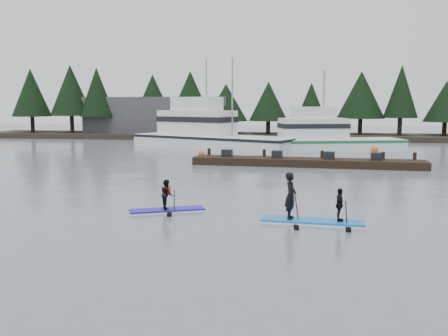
# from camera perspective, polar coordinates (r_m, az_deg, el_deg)

# --- Properties ---
(ground) EXTENTS (160.00, 160.00, 0.00)m
(ground) POSITION_cam_1_polar(r_m,az_deg,el_deg) (18.49, -2.76, -5.75)
(ground) COLOR slate
(ground) RESTS_ON ground
(far_shore) EXTENTS (70.00, 8.00, 0.60)m
(far_shore) POSITION_cam_1_polar(r_m,az_deg,el_deg) (59.89, 5.09, 3.62)
(far_shore) COLOR #2D281E
(far_shore) RESTS_ON ground
(treeline) EXTENTS (60.00, 4.00, 8.00)m
(treeline) POSITION_cam_1_polar(r_m,az_deg,el_deg) (59.91, 5.09, 3.33)
(treeline) COLOR black
(treeline) RESTS_ON ground
(waterfront_building) EXTENTS (18.00, 6.00, 5.00)m
(waterfront_building) POSITION_cam_1_polar(r_m,az_deg,el_deg) (64.12, -7.43, 5.80)
(waterfront_building) COLOR #4C4C51
(waterfront_building) RESTS_ON ground
(fishing_boat_large) EXTENTS (16.59, 10.91, 9.31)m
(fishing_boat_large) POSITION_cam_1_polar(r_m,az_deg,el_deg) (47.57, -1.71, 3.15)
(fishing_boat_large) COLOR white
(fishing_boat_large) RESTS_ON ground
(fishing_boat_medium) EXTENTS (13.54, 6.86, 7.95)m
(fishing_boat_medium) POSITION_cam_1_polar(r_m,az_deg,el_deg) (45.98, 11.52, 2.68)
(fishing_boat_medium) COLOR white
(fishing_boat_medium) RESTS_ON ground
(floating_dock) EXTENTS (15.59, 3.17, 0.52)m
(floating_dock) POSITION_cam_1_polar(r_m,az_deg,el_deg) (34.11, 9.42, 0.65)
(floating_dock) COLOR black
(floating_dock) RESTS_ON ground
(buoy_b) EXTENTS (0.51, 0.51, 0.51)m
(buoy_b) POSITION_cam_1_polar(r_m,az_deg,el_deg) (40.65, -2.64, 1.44)
(buoy_b) COLOR #EB570B
(buoy_b) RESTS_ON ground
(buoy_c) EXTENTS (0.62, 0.62, 0.62)m
(buoy_c) POSITION_cam_1_polar(r_m,az_deg,el_deg) (45.60, 16.81, 1.78)
(buoy_c) COLOR #EB570B
(buoy_c) RESTS_ON ground
(paddleboard_solo) EXTENTS (2.96, 1.84, 1.77)m
(paddleboard_solo) POSITION_cam_1_polar(r_m,az_deg,el_deg) (19.62, -6.55, -3.76)
(paddleboard_solo) COLOR #1B12AB
(paddleboard_solo) RESTS_ON ground
(paddleboard_duo) EXTENTS (3.67, 1.33, 2.28)m
(paddleboard_duo) POSITION_cam_1_polar(r_m,az_deg,el_deg) (17.87, 9.78, -4.47)
(paddleboard_duo) COLOR blue
(paddleboard_duo) RESTS_ON ground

